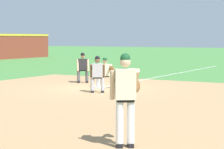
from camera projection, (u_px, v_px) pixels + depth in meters
name	position (u px, v px, depth m)	size (l,w,h in m)	color
ground_plane	(98.00, 88.00, 18.70)	(160.00, 160.00, 0.00)	#47843D
infield_dirt_patch	(106.00, 107.00, 13.64)	(18.00, 18.00, 0.01)	tan
foul_line_stripe	(174.00, 74.00, 26.10)	(17.19, 0.10, 0.00)	white
first_base_bag	(98.00, 87.00, 18.69)	(0.38, 0.38, 0.09)	white
baseball	(102.00, 95.00, 16.24)	(0.07, 0.07, 0.07)	white
pitcher	(126.00, 94.00, 8.55)	(0.85, 0.57, 1.86)	black
first_baseman	(106.00, 71.00, 18.78)	(0.81, 1.04, 1.34)	black
baserunner	(97.00, 73.00, 17.15)	(0.63, 0.68, 1.46)	black
umpire	(83.00, 66.00, 20.96)	(0.65, 0.68, 1.46)	black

